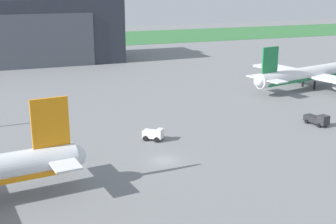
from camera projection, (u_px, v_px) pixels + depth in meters
name	position (u px, v px, depth m)	size (l,w,h in m)	color
ground_plane	(165.00, 160.00, 72.57)	(440.00, 440.00, 0.00)	slate
grass_field_strip	(51.00, 41.00, 217.53)	(440.00, 56.00, 0.08)	#35723C
airliner_far_right	(313.00, 73.00, 121.38)	(41.70, 37.67, 12.13)	white
fuel_bowser	(317.00, 120.00, 90.24)	(3.01, 5.38, 2.27)	#2D2D33
baggage_tug	(154.00, 134.00, 81.58)	(3.86, 3.67, 2.20)	white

